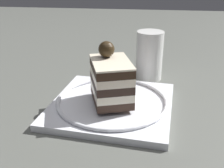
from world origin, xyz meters
TOP-DOWN VIEW (x-y plane):
  - ground_plane at (0.00, 0.00)m, footprint 2.40×2.40m
  - dessert_plate at (0.02, -0.01)m, footprint 0.24×0.24m
  - cake_slice at (0.02, -0.01)m, footprint 0.11×0.09m
  - fork at (0.10, -0.01)m, footprint 0.11×0.02m
  - drink_glass_near at (0.18, -0.08)m, footprint 0.06×0.06m

SIDE VIEW (x-z plane):
  - ground_plane at x=0.00m, z-range 0.00..0.00m
  - dessert_plate at x=0.02m, z-range 0.00..0.02m
  - fork at x=0.10m, z-range 0.02..0.02m
  - drink_glass_near at x=0.18m, z-range 0.00..0.11m
  - cake_slice at x=0.02m, z-range 0.01..0.11m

